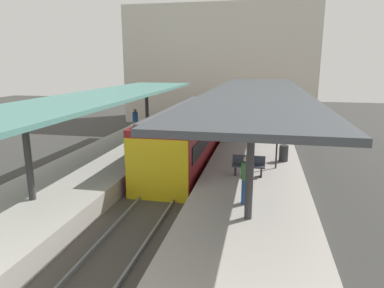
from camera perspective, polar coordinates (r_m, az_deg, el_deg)
name	(u,v)px	position (r m, az deg, el deg)	size (l,w,h in m)	color
ground_plane	(172,186)	(16.66, -3.38, -6.99)	(80.00, 80.00, 0.00)	#383835
platform_left	(97,172)	(17.83, -15.31, -4.39)	(4.40, 28.00, 1.00)	#ADA8A0
platform_right	(253,182)	(15.97, 9.96, -6.17)	(4.40, 28.00, 1.00)	#ADA8A0
track_ballast	(172,184)	(16.63, -3.38, -6.66)	(3.20, 28.00, 0.20)	#4C4742
rail_near_side	(157,180)	(16.76, -5.78, -5.92)	(0.08, 28.00, 0.14)	slate
rail_far_side	(186,182)	(16.41, -0.94, -6.29)	(0.08, 28.00, 0.14)	slate
commuter_train	(190,134)	(20.10, -0.36, 1.68)	(2.78, 13.03, 3.10)	maroon
canopy_left	(106,96)	(18.36, -14.02, 7.62)	(4.18, 21.00, 3.20)	#333335
canopy_right	(257,92)	(16.54, 10.68, 8.38)	(4.18, 21.00, 3.55)	#333335
platform_bench	(248,165)	(15.12, 9.28, -3.42)	(1.40, 0.41, 0.86)	black
platform_sign	(278,134)	(16.11, 13.89, 1.64)	(0.90, 0.08, 2.21)	#262628
litter_bin	(284,153)	(17.66, 14.83, -1.49)	(0.44, 0.44, 0.80)	#2D2D30
passenger_near_bench	(261,126)	(22.05, 11.34, 2.86)	(0.36, 0.36, 1.69)	#232328
passenger_mid_platform	(135,121)	(23.67, -9.31, 3.70)	(0.36, 0.36, 1.74)	#998460
passenger_far_end	(246,179)	(12.00, 8.85, -5.73)	(0.36, 0.36, 1.70)	navy
station_building_backdrop	(220,65)	(35.36, 4.71, 12.78)	(18.00, 6.00, 11.00)	beige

